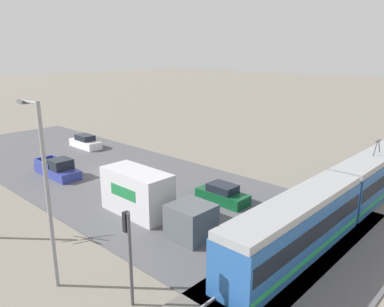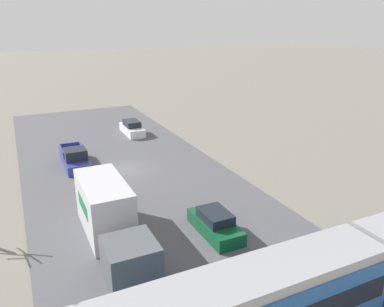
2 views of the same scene
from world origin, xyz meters
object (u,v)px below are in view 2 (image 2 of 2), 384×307
object	(u,v)px
light_rail_tram	(364,269)
box_truck	(110,217)
pickup_truck	(75,159)
sedan_car_0	(132,128)
sedan_car_1	(215,224)

from	to	relation	value
light_rail_tram	box_truck	world-z (taller)	light_rail_tram
pickup_truck	sedan_car_0	world-z (taller)	pickup_truck
pickup_truck	sedan_car_0	xyz separation A→B (m)	(-7.58, -7.62, -0.02)
pickup_truck	sedan_car_1	distance (m)	16.35
light_rail_tram	sedan_car_0	world-z (taller)	light_rail_tram
pickup_truck	sedan_car_1	world-z (taller)	pickup_truck
box_truck	pickup_truck	size ratio (longest dim) A/B	1.70
box_truck	sedan_car_0	size ratio (longest dim) A/B	2.04
light_rail_tram	box_truck	size ratio (longest dim) A/B	2.70
pickup_truck	sedan_car_1	size ratio (longest dim) A/B	1.30
box_truck	pickup_truck	xyz separation A→B (m)	(-0.10, -13.40, -0.83)
box_truck	sedan_car_1	bearing A→B (deg)	162.17
light_rail_tram	sedan_car_0	distance (m)	30.95
box_truck	sedan_car_0	xyz separation A→B (m)	(-7.68, -21.02, -0.85)
light_rail_tram	sedan_car_1	bearing A→B (deg)	-68.65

